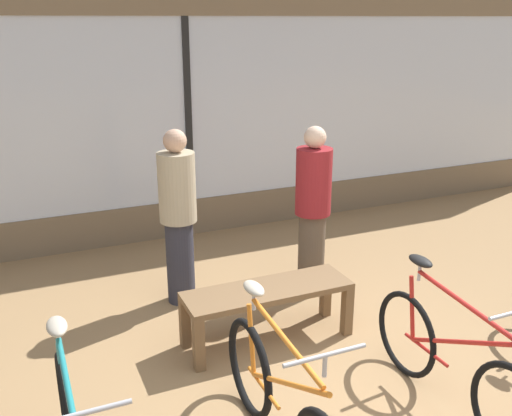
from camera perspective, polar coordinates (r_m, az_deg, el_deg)
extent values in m
cube|color=#7A664C|center=(7.16, -6.47, -0.81)|extent=(12.00, 0.08, 0.45)
cube|color=silver|center=(6.85, -6.86, 9.51)|extent=(12.00, 0.04, 2.15)
cube|color=black|center=(6.82, -6.79, 9.48)|extent=(0.08, 0.02, 2.15)
torus|color=black|center=(3.72, -18.34, -19.02)|extent=(0.05, 0.74, 0.74)
cylinder|color=#1E7A7F|center=(3.55, -18.67, -16.30)|extent=(0.03, 0.11, 0.49)
cylinder|color=#1E7A7F|center=(3.01, -18.30, -16.79)|extent=(0.03, 0.85, 0.10)
cylinder|color=#B2B2B7|center=(3.35, -19.15, -12.30)|extent=(0.02, 0.02, 0.14)
ellipsoid|color=#B2A893|center=(3.32, -19.30, -11.10)|extent=(0.11, 0.22, 0.06)
cylinder|color=#ADADB2|center=(2.58, -17.60, -19.15)|extent=(0.46, 0.02, 0.02)
torus|color=black|center=(3.99, -0.69, -15.69)|extent=(0.05, 0.68, 0.68)
cylinder|color=orange|center=(3.44, 3.04, -17.09)|extent=(0.03, 0.96, 0.51)
cylinder|color=orange|center=(3.83, -0.46, -13.02)|extent=(0.03, 0.11, 0.49)
cylinder|color=orange|center=(3.31, 2.89, -12.94)|extent=(0.03, 0.88, 0.10)
cylinder|color=orange|center=(3.81, 0.73, -17.47)|extent=(0.03, 0.46, 0.03)
cylinder|color=#B2B2B7|center=(3.64, -0.22, -9.16)|extent=(0.02, 0.02, 0.14)
ellipsoid|color=#B2A893|center=(3.60, -0.23, -8.04)|extent=(0.11, 0.22, 0.06)
cylinder|color=#B2B2B7|center=(2.93, 6.89, -15.41)|extent=(0.02, 0.02, 0.12)
cylinder|color=#ADADB2|center=(2.90, 6.93, -14.42)|extent=(0.46, 0.02, 0.02)
torus|color=black|center=(4.52, 14.76, -12.10)|extent=(0.04, 0.65, 0.65)
torus|color=black|center=(3.92, 24.22, -18.40)|extent=(0.04, 0.65, 0.65)
cylinder|color=red|center=(4.05, 19.83, -12.49)|extent=(0.03, 0.94, 0.51)
cylinder|color=red|center=(4.37, 15.34, -9.61)|extent=(0.03, 0.11, 0.49)
cylinder|color=red|center=(3.94, 19.97, -8.86)|extent=(0.03, 0.87, 0.10)
cylinder|color=red|center=(4.37, 16.62, -13.40)|extent=(0.03, 0.45, 0.03)
cylinder|color=#B2B2B7|center=(4.21, 16.03, -6.11)|extent=(0.02, 0.02, 0.14)
ellipsoid|color=black|center=(4.18, 16.13, -5.11)|extent=(0.11, 0.22, 0.06)
cube|color=brown|center=(4.71, 1.19, -8.26)|extent=(1.40, 0.44, 0.05)
cube|color=brown|center=(4.48, -5.75, -13.46)|extent=(0.08, 0.08, 0.43)
cube|color=brown|center=(4.97, 9.09, -10.13)|extent=(0.08, 0.08, 0.43)
cube|color=brown|center=(4.77, -7.12, -11.32)|extent=(0.08, 0.08, 0.43)
cube|color=brown|center=(5.24, 6.97, -8.45)|extent=(0.08, 0.08, 0.43)
cylinder|color=brown|center=(5.61, 5.55, -4.43)|extent=(0.36, 0.36, 0.80)
cylinder|color=maroon|center=(5.37, 5.78, 2.65)|extent=(0.47, 0.47, 0.64)
sphere|color=beige|center=(5.28, 5.93, 7.05)|extent=(0.21, 0.21, 0.21)
cylinder|color=#2D2D38|center=(5.43, -7.57, -5.30)|extent=(0.36, 0.36, 0.81)
cylinder|color=tan|center=(5.18, -7.91, 2.06)|extent=(0.47, 0.47, 0.64)
sphere|color=tan|center=(5.08, -8.12, 6.66)|extent=(0.21, 0.21, 0.21)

